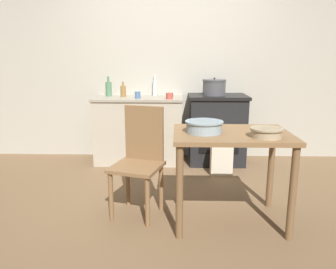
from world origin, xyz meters
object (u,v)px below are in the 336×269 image
work_table (231,148)px  cup_center (138,95)px  bottle_left (109,89)px  bottle_mid_left (123,91)px  stove (217,129)px  mixing_bowl_small (204,126)px  cup_center_left (169,96)px  bottle_far_left (155,87)px  flour_sack (221,160)px  chair (140,158)px  stock_pot (214,87)px  mixing_bowl_large (266,132)px

work_table → cup_center: bearing=121.7°
bottle_left → cup_center: size_ratio=2.97×
bottle_mid_left → cup_center: (0.21, -0.17, -0.03)m
stove → mixing_bowl_small: stove is taller
cup_center_left → bottle_far_left: bearing=117.6°
flour_sack → bottle_far_left: bottle_far_left is taller
bottle_far_left → stove: bearing=-15.5°
chair → bottle_mid_left: (-0.39, 1.55, 0.43)m
mixing_bowl_small → bottle_far_left: bottle_far_left is taller
stove → mixing_bowl_small: size_ratio=2.94×
bottle_far_left → flour_sack: bearing=-40.9°
work_table → cup_center_left: (-0.54, 1.47, 0.26)m
bottle_mid_left → stock_pot: bearing=-4.3°
stove → chair: 1.72m
chair → stock_pot: size_ratio=3.18×
stove → flour_sack: stove is taller
bottle_mid_left → cup_center: 0.28m
stock_pot → bottle_mid_left: stock_pot is taller
chair → cup_center: bearing=114.1°
stock_pot → bottle_far_left: bearing=161.1°
stock_pot → mixing_bowl_large: 1.79m
cup_center_left → work_table: bearing=-69.9°
bottle_left → mixing_bowl_small: bearing=-57.7°
chair → bottle_far_left: 1.79m
stove → flour_sack: (0.01, -0.49, -0.27)m
mixing_bowl_large → flour_sack: bearing=96.3°
bottle_left → cup_center: 0.49m
mixing_bowl_large → bottle_far_left: 2.27m
work_table → stock_pot: stock_pot is taller
stock_pot → work_table: bearing=-90.9°
bottle_left → bottle_mid_left: (0.21, -0.08, -0.02)m
mixing_bowl_large → bottle_left: bottle_left is taller
stove → stock_pot: size_ratio=3.00×
stove → cup_center: 1.12m
work_table → stock_pot: (0.02, 1.61, 0.35)m
stove → mixing_bowl_large: bearing=-85.2°
chair → bottle_mid_left: bottle_mid_left is taller
flour_sack → bottle_far_left: (-0.83, 0.72, 0.79)m
bottle_left → bottle_far_left: bearing=9.3°
bottle_mid_left → cup_center_left: (0.61, -0.22, -0.04)m
bottle_mid_left → cup_center_left: size_ratio=2.23×
bottle_left → bottle_mid_left: bearing=-20.2°
stove → stock_pot: (-0.05, -0.04, 0.55)m
bottle_far_left → cup_center_left: bottle_far_left is taller
chair → cup_center: size_ratio=10.84×
mixing_bowl_small → bottle_mid_left: (-0.93, 1.71, 0.11)m
chair → bottle_left: bottle_left is taller
bottle_far_left → bottle_mid_left: bottle_far_left is taller
cup_center → cup_center_left: bearing=-7.1°
bottle_far_left → bottle_left: bottle_far_left is taller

